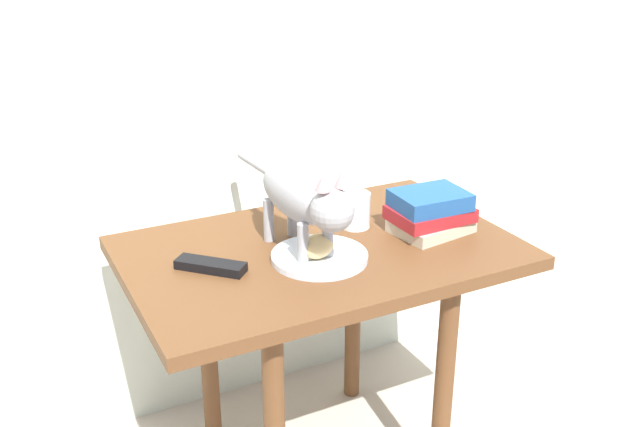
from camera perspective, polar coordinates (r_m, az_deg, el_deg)
The scene contains 8 objects.
back_panel at distance 1.84m, azimuth -5.92°, elevation 16.46°, with size 4.00×0.04×2.20m, color silver.
side_table at distance 1.66m, azimuth 0.00°, elevation -5.30°, with size 0.86×0.56×0.60m.
plate at distance 1.55m, azimuth -0.04°, elevation -3.43°, with size 0.21×0.21×0.01m, color silver.
bread_roll at distance 1.53m, azimuth -0.15°, elevation -2.58°, with size 0.08×0.06×0.05m, color #E0BC7A.
cat at distance 1.53m, azimuth -1.40°, elevation 1.22°, with size 0.11×0.48×0.23m.
book_stack at distance 1.69m, azimuth 8.71°, elevation 0.09°, with size 0.19×0.15×0.10m.
candle_jar at distance 1.71m, azimuth 2.81°, elevation 0.12°, with size 0.07×0.07×0.08m.
tv_remote at distance 1.52m, azimuth -8.61°, elevation -4.12°, with size 0.15×0.04×0.02m, color black.
Camera 1 is at (-0.67, -1.31, 1.29)m, focal length 40.53 mm.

